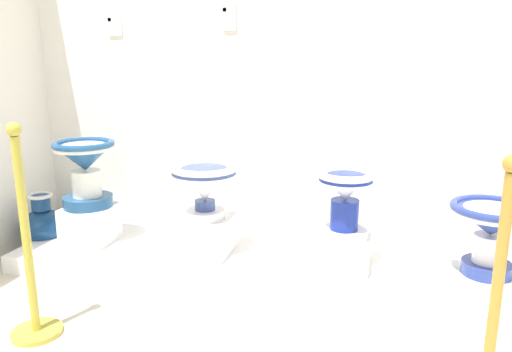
{
  "coord_description": "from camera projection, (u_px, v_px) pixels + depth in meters",
  "views": [
    {
      "loc": [
        2.42,
        -0.42,
        1.27
      ],
      "look_at": [
        1.69,
        2.25,
        0.61
      ],
      "focal_mm": 34.73,
      "sensor_mm": 36.0,
      "label": 1
    }
  ],
  "objects": [
    {
      "name": "display_platform",
      "position": [
        272.0,
        267.0,
        2.94
      ],
      "size": [
        3.15,
        0.81,
        0.11
      ],
      "primitive_type": "cube",
      "color": "white",
      "rests_on": "ground_plane"
    },
    {
      "name": "antique_toilet_pale_glazed",
      "position": [
        491.0,
        225.0,
        2.54
      ],
      "size": [
        0.42,
        0.42,
        0.38
      ],
      "color": "navy",
      "rests_on": "plinth_block_pale_glazed"
    },
    {
      "name": "antique_toilet_slender_white",
      "position": [
        85.0,
        164.0,
        3.09
      ],
      "size": [
        0.38,
        0.38,
        0.42
      ],
      "color": "navy",
      "rests_on": "plinth_block_slender_white"
    },
    {
      "name": "plinth_block_broad_patterned",
      "position": [
        206.0,
        235.0,
        3.0
      ],
      "size": [
        0.3,
        0.34,
        0.22
      ],
      "primitive_type": "cube",
      "color": "white",
      "rests_on": "display_platform"
    },
    {
      "name": "antique_toilet_rightmost",
      "position": [
        345.0,
        195.0,
        2.73
      ],
      "size": [
        0.32,
        0.32,
        0.39
      ],
      "color": "white",
      "rests_on": "plinth_block_rightmost"
    },
    {
      "name": "stanchion_post_near_left",
      "position": [
        30.0,
        270.0,
        2.26
      ],
      "size": [
        0.23,
        0.23,
        1.0
      ],
      "color": "gold",
      "rests_on": "ground_plane"
    },
    {
      "name": "plinth_block_rightmost",
      "position": [
        343.0,
        253.0,
        2.81
      ],
      "size": [
        0.3,
        0.3,
        0.17
      ],
      "primitive_type": "cube",
      "color": "white",
      "rests_on": "display_platform"
    },
    {
      "name": "decorative_vase_corner",
      "position": [
        43.0,
        226.0,
        3.33
      ],
      "size": [
        0.29,
        0.29,
        0.39
      ],
      "color": "white",
      "rests_on": "ground_plane"
    },
    {
      "name": "plinth_block_slender_white",
      "position": [
        90.0,
        224.0,
        3.18
      ],
      "size": [
        0.28,
        0.3,
        0.24
      ],
      "primitive_type": "cube",
      "color": "white",
      "rests_on": "display_platform"
    },
    {
      "name": "wall_back",
      "position": [
        291.0,
        24.0,
        3.04
      ],
      "size": [
        3.78,
        0.06,
        2.94
      ],
      "primitive_type": "cube",
      "color": "white",
      "rests_on": "ground_plane"
    },
    {
      "name": "antique_toilet_broad_patterned",
      "position": [
        204.0,
        183.0,
        2.93
      ],
      "size": [
        0.4,
        0.4,
        0.33
      ],
      "color": "white",
      "rests_on": "plinth_block_broad_patterned"
    },
    {
      "name": "info_placard_first",
      "position": [
        114.0,
        25.0,
        3.31
      ],
      "size": [
        0.11,
        0.01,
        0.13
      ],
      "color": "white"
    },
    {
      "name": "info_placard_second",
      "position": [
        229.0,
        17.0,
        3.09
      ],
      "size": [
        0.09,
        0.01,
        0.16
      ],
      "color": "white"
    },
    {
      "name": "stanchion_post_near_right",
      "position": [
        491.0,
        338.0,
        1.77
      ],
      "size": [
        0.24,
        0.24,
        0.96
      ],
      "color": "#BF8E33",
      "rests_on": "ground_plane"
    },
    {
      "name": "plinth_block_pale_glazed",
      "position": [
        485.0,
        279.0,
        2.61
      ],
      "size": [
        0.32,
        0.33,
        0.05
      ],
      "primitive_type": "cube",
      "color": "white",
      "rests_on": "display_platform"
    }
  ]
}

